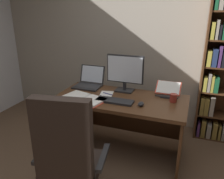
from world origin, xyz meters
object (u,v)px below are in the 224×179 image
Objects in this scene: laptop at (89,82)px; reading_stand_with_book at (168,89)px; office_chair at (70,163)px; coffee_mug at (173,98)px; keyboard at (115,101)px; monitor at (125,73)px; computer_mouse at (141,104)px; pen at (108,94)px; open_binder at (84,98)px; desk at (122,112)px; notepad at (106,94)px.

laptop reaches higher than reading_stand_with_book.
coffee_mug is at bearing 44.12° from office_chair.
keyboard is at bearing 70.79° from office_chair.
monitor is 1.59× the size of reading_stand_with_book.
keyboard is 4.04× the size of computer_mouse.
laptop is 1.13m from coffee_mug.
laptop reaches higher than keyboard.
open_binder is at bearing -132.61° from pen.
office_chair reaches higher than reading_stand_with_book.
keyboard and open_binder have the same top height.
desk is 1.03m from office_chair.
laptop reaches higher than desk.
computer_mouse reaches higher than keyboard.
laptop is 0.46m from open_binder.
coffee_mug is (1.12, -0.16, -0.01)m from laptop.
reading_stand_with_book is 1.39× the size of notepad.
pen is (0.02, 0.00, 0.01)m from notepad.
open_binder is (0.14, -0.44, -0.04)m from laptop.
desk is 14.62× the size of computer_mouse.
reading_stand_with_book is 0.74m from notepad.
monitor is 0.66m from coffee_mug.
monitor is 0.53m from computer_mouse.
notepad is 0.79m from coffee_mug.
office_chair is at bearing -125.60° from coffee_mug.
laptop is 0.61× the size of open_binder.
coffee_mug is (0.78, 0.05, 0.04)m from notepad.
laptop is 1.03m from reading_stand_with_book.
keyboard is 2.00× the size of notepad.
keyboard is at bearing -49.44° from pen.
open_binder is at bearing -145.62° from desk.
keyboard is (-0.03, -0.21, 0.22)m from desk.
laptop is at bearing 171.76° from coffee_mug.
reading_stand_with_book is at bearing 2.03° from laptop.
keyboard reaches higher than pen.
laptop is at bearing 161.61° from desk.
monitor is 0.60m from open_binder.
keyboard is at bearing 22.52° from open_binder.
laptop is (-0.53, 0.18, 0.27)m from desk.
open_binder is (-0.66, -0.05, -0.01)m from computer_mouse.
monitor is 1.10× the size of keyboard.
open_binder reaches higher than notepad.
computer_mouse is 0.48m from reading_stand_with_book.
pen is 1.48× the size of coffee_mug.
monitor is at bearing 98.78° from desk.
desk is 3.28× the size of monitor.
laptop reaches higher than pen.
desk is 0.61m from reading_stand_with_book.
open_binder is at bearing -129.97° from monitor.
computer_mouse is at bearing -20.45° from notepad.
monitor reaches higher than computer_mouse.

